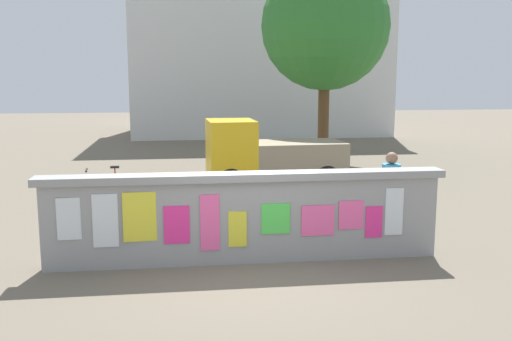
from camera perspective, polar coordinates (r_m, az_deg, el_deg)
name	(u,v)px	position (r m, az deg, el deg)	size (l,w,h in m)	color
ground	(215,176)	(17.24, -4.05, -0.57)	(60.00, 60.00, 0.00)	#6B6051
poster_wall	(245,216)	(9.28, -1.09, -4.57)	(6.55, 0.42, 1.47)	#959595
auto_rickshaw_truck	(268,155)	(15.17, 1.23, 1.51)	(3.67, 1.66, 1.85)	black
motorcycle	(276,203)	(11.57, 2.02, -3.23)	(1.88, 0.67, 0.87)	black
bicycle_near	(112,221)	(10.85, -14.12, -4.92)	(1.71, 0.44, 0.95)	black
bicycle_far	(109,192)	(13.58, -14.41, -2.04)	(1.70, 0.44, 0.95)	black
person_walking	(391,186)	(10.83, 13.24, -1.54)	(0.37, 0.37, 1.62)	#3F994C
tree_roadside	(325,26)	(19.98, 6.89, 14.07)	(4.34, 4.34, 6.81)	brown
building_background	(257,51)	(30.34, 0.06, 11.78)	(12.85, 7.25, 8.38)	silver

